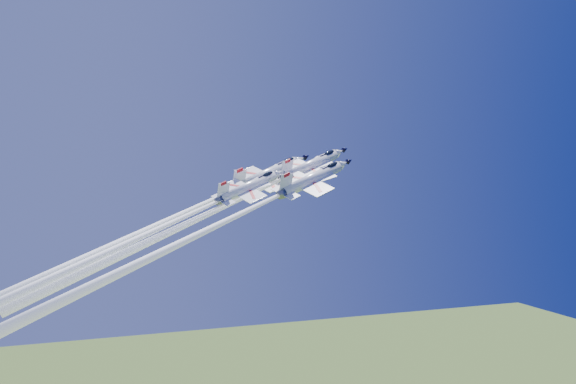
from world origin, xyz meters
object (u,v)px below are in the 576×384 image
object	(u,v)px
jet_left	(154,227)
jet_slot	(137,239)
jet_right	(210,229)
jet_lead	(210,213)

from	to	relation	value
jet_left	jet_slot	world-z (taller)	jet_left
jet_left	jet_right	bearing A→B (deg)	20.07
jet_left	jet_right	distance (m)	11.11
jet_left	jet_slot	size ratio (longest dim) A/B	1.11
jet_right	jet_left	bearing A→B (deg)	-159.93
jet_right	jet_slot	world-z (taller)	jet_right
jet_right	jet_lead	bearing A→B (deg)	146.72
jet_right	jet_slot	distance (m)	11.05
jet_lead	jet_left	bearing A→B (deg)	-129.58
jet_left	jet_right	xyz separation A→B (m)	(7.30, -8.38, 0.21)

